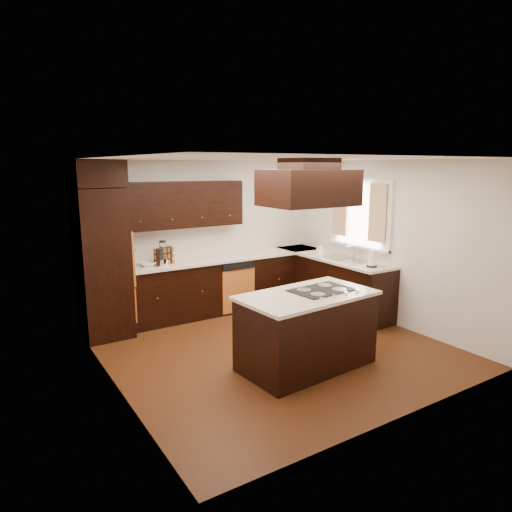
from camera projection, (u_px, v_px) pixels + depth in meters
name	position (u px, v px, depth m)	size (l,w,h in m)	color
floor	(273.00, 348.00, 6.16)	(4.20, 4.20, 0.02)	#5C2F13
ceiling	(275.00, 158.00, 5.67)	(4.20, 4.20, 0.02)	white
wall_back	(203.00, 236.00, 7.66)	(4.20, 0.02, 2.50)	silver
wall_front	(405.00, 295.00, 4.17)	(4.20, 0.02, 2.50)	silver
wall_left	(110.00, 278.00, 4.81)	(0.02, 4.20, 2.50)	silver
wall_right	(387.00, 242.00, 7.02)	(0.02, 4.20, 2.50)	silver
oven_column	(102.00, 263.00, 6.44)	(0.65, 0.75, 2.12)	black
wall_oven_face	(127.00, 256.00, 6.61)	(0.05, 0.62, 0.78)	orange
base_cabinets_back	(214.00, 286.00, 7.58)	(2.93, 0.60, 0.88)	black
base_cabinets_right	(331.00, 283.00, 7.76)	(0.60, 2.40, 0.88)	black
countertop_back	(214.00, 259.00, 7.48)	(2.93, 0.63, 0.04)	beige
countertop_right	(331.00, 257.00, 7.67)	(0.63, 2.40, 0.04)	beige
upper_cabinets	(183.00, 205.00, 7.18)	(2.00, 0.34, 0.72)	black
dishwasher_front	(238.00, 290.00, 7.50)	(0.60, 0.05, 0.72)	orange
window_frame	(360.00, 214.00, 7.38)	(0.06, 1.32, 1.12)	white
window_pane	(362.00, 213.00, 7.39)	(0.00, 1.20, 1.00)	white
curtain_left	(377.00, 213.00, 6.99)	(0.02, 0.34, 0.90)	#F9E4BC
curtain_right	(340.00, 209.00, 7.68)	(0.02, 0.34, 0.90)	#F9E4BC
sink_rim	(346.00, 259.00, 7.38)	(0.52, 0.84, 0.01)	silver
island	(306.00, 332.00, 5.51)	(1.58, 0.86, 0.88)	black
island_top	(307.00, 295.00, 5.42)	(1.63, 0.92, 0.04)	beige
cooktop	(322.00, 290.00, 5.55)	(0.75, 0.50, 0.01)	black
range_hood	(308.00, 188.00, 5.33)	(1.05, 0.72, 0.42)	black
hood_duct	(309.00, 164.00, 5.28)	(0.55, 0.50, 0.13)	black
blender_base	(163.00, 262.00, 6.92)	(0.15, 0.15, 0.10)	silver
blender_pitcher	(163.00, 251.00, 6.89)	(0.13, 0.13, 0.26)	silver
spice_rack	(163.00, 256.00, 6.97)	(0.32, 0.08, 0.27)	black
mixing_bowl	(148.00, 264.00, 6.91)	(0.27, 0.27, 0.07)	white
soap_bottle	(320.00, 249.00, 7.77)	(0.09, 0.09, 0.19)	white
paper_towel	(372.00, 258.00, 6.81)	(0.12, 0.12, 0.26)	white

